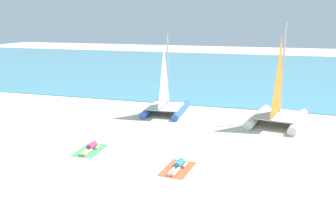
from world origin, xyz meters
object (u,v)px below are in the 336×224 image
at_px(sunbather_left, 91,147).
at_px(sailboat_blue, 166,102).
at_px(sunbather_right, 178,166).
at_px(towel_right, 177,169).
at_px(sailboat_white, 278,109).
at_px(towel_left, 90,150).

bearing_deg(sunbather_left, sailboat_blue, 77.24).
bearing_deg(sunbather_right, towel_right, -90.00).
distance_m(towel_right, sunbather_right, 0.14).
xyz_separation_m(sailboat_white, sunbather_right, (-3.88, -8.23, -0.76)).
relative_size(sailboat_blue, towel_right, 2.73).
bearing_deg(towel_left, sunbather_left, 92.82).
bearing_deg(towel_right, sunbather_right, 85.87).
bearing_deg(towel_right, sunbather_left, 168.25).
bearing_deg(towel_right, sailboat_blue, 110.60).
height_order(sailboat_blue, towel_left, sailboat_blue).
distance_m(towel_left, towel_right, 4.69).
distance_m(sunbather_left, towel_right, 4.71).
xyz_separation_m(sailboat_white, towel_left, (-8.49, -7.41, -0.88)).
xyz_separation_m(towel_left, towel_right, (4.61, -0.89, 0.00)).
xyz_separation_m(sunbather_left, towel_right, (4.61, -0.96, -0.13)).
xyz_separation_m(sailboat_blue, sailboat_white, (7.14, -0.37, 0.12)).
height_order(sunbather_left, sunbather_right, same).
relative_size(sunbather_left, sunbather_right, 1.00).
relative_size(sunbather_left, towel_right, 0.82).
xyz_separation_m(towel_left, sunbather_right, (4.61, -0.83, 0.13)).
bearing_deg(sunbather_right, towel_left, 173.98).
height_order(sailboat_blue, sunbather_left, sailboat_blue).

